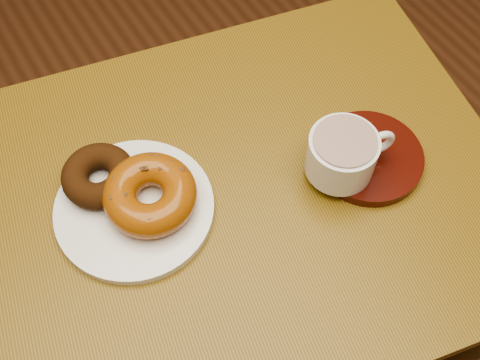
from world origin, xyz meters
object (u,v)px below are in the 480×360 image
cafe_table (229,232)px  saucer (368,157)px  donut_plate (135,208)px  coffee_cup (343,154)px

cafe_table → saucer: bearing=-4.7°
donut_plate → saucer: (0.32, -0.10, 0.00)m
cafe_table → coffee_cup: (0.15, -0.05, 0.17)m
cafe_table → donut_plate: 0.18m
cafe_table → saucer: 0.24m
coffee_cup → cafe_table: bearing=173.6°
cafe_table → coffee_cup: 0.23m
donut_plate → coffee_cup: size_ratio=1.74×
saucer → cafe_table: bearing=163.7°
saucer → coffee_cup: size_ratio=1.24×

